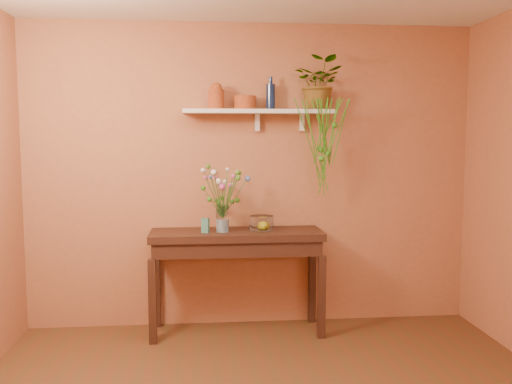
{
  "coord_description": "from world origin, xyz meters",
  "views": [
    {
      "loc": [
        -0.43,
        -2.93,
        1.71
      ],
      "look_at": [
        0.0,
        1.55,
        1.25
      ],
      "focal_mm": 38.72,
      "sensor_mm": 36.0,
      "label": 1
    }
  ],
  "objects": [
    {
      "name": "room",
      "position": [
        0.0,
        0.0,
        1.35
      ],
      "size": [
        4.04,
        4.04,
        2.7
      ],
      "color": "#5A301A",
      "rests_on": "ground"
    },
    {
      "name": "lemon",
      "position": [
        0.08,
        1.74,
        0.94
      ],
      "size": [
        0.08,
        0.08,
        0.08
      ],
      "primitive_type": "sphere",
      "color": "yellow",
      "rests_on": "glass_bowl"
    },
    {
      "name": "bouquet",
      "position": [
        -0.27,
        1.71,
        1.29
      ],
      "size": [
        0.43,
        0.48,
        0.45
      ],
      "color": "#386B28",
      "rests_on": "glass_vase"
    },
    {
      "name": "plant_fronds",
      "position": [
        0.61,
        1.72,
        1.67
      ],
      "size": [
        0.49,
        0.37,
        0.83
      ],
      "color": "#377B1B",
      "rests_on": "wall_shelf"
    },
    {
      "name": "terracotta_jug",
      "position": [
        -0.31,
        1.85,
        2.05
      ],
      "size": [
        0.14,
        0.14,
        0.22
      ],
      "color": "#9E4E21",
      "rests_on": "wall_shelf"
    },
    {
      "name": "blue_bottle",
      "position": [
        0.16,
        1.9,
        2.05
      ],
      "size": [
        0.09,
        0.09,
        0.28
      ],
      "color": "#101D40",
      "rests_on": "wall_shelf"
    },
    {
      "name": "carton",
      "position": [
        -0.42,
        1.69,
        0.96
      ],
      "size": [
        0.07,
        0.06,
        0.12
      ],
      "primitive_type": "cube",
      "rotation": [
        0.0,
        0.0,
        -0.28
      ],
      "color": "#2F6481",
      "rests_on": "sideboard"
    },
    {
      "name": "spider_plant",
      "position": [
        0.59,
        1.87,
        2.16
      ],
      "size": [
        0.52,
        0.49,
        0.45
      ],
      "primitive_type": "imported",
      "rotation": [
        0.0,
        0.0,
        -0.41
      ],
      "color": "#377B1B",
      "rests_on": "wall_shelf"
    },
    {
      "name": "terracotta_pot",
      "position": [
        -0.06,
        1.9,
        2.0
      ],
      "size": [
        0.25,
        0.25,
        0.12
      ],
      "primitive_type": "cylinder",
      "rotation": [
        0.0,
        0.0,
        -0.35
      ],
      "color": "#9E4E21",
      "rests_on": "wall_shelf"
    },
    {
      "name": "wall_shelf",
      "position": [
        0.06,
        1.87,
        1.92
      ],
      "size": [
        1.3,
        0.24,
        0.19
      ],
      "color": "white",
      "rests_on": "room"
    },
    {
      "name": "sideboard",
      "position": [
        -0.15,
        1.74,
        0.76
      ],
      "size": [
        1.47,
        0.47,
        0.9
      ],
      "color": "#3C2016",
      "rests_on": "ground"
    },
    {
      "name": "glass_vase",
      "position": [
        -0.27,
        1.71,
        0.99
      ],
      "size": [
        0.11,
        0.11,
        0.23
      ],
      "color": "white",
      "rests_on": "sideboard"
    },
    {
      "name": "glass_bowl",
      "position": [
        0.07,
        1.76,
        0.95
      ],
      "size": [
        0.21,
        0.21,
        0.13
      ],
      "color": "white",
      "rests_on": "sideboard"
    }
  ]
}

